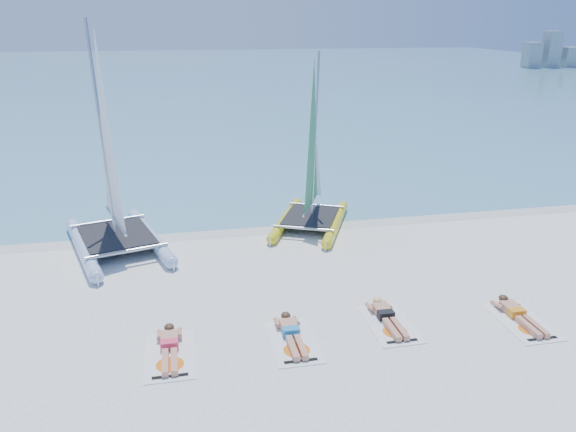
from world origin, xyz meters
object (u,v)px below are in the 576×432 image
Objects in this scene: sunbather_b at (291,333)px; towel_c at (389,324)px; towel_a at (170,355)px; sunbather_d at (518,314)px; towel_b at (293,342)px; sunbather_c at (387,316)px; catamaran_blue at (111,182)px; sunbather_a at (170,346)px; towel_d at (522,322)px; catamaran_yellow at (313,170)px.

sunbather_b is 2.31m from towel_c.
towel_a is 7.93m from sunbather_d.
towel_b is 1.07× the size of sunbather_d.
catamaran_blue is at bearing 137.78° from sunbather_c.
catamaran_blue is at bearing 104.08° from sunbather_a.
sunbather_b is 5.34m from towel_d.
sunbather_a reaches higher than towel_c.
towel_b is at bearing -72.74° from catamaran_blue.
towel_a and towel_c have the same top height.
towel_c is 1.07× the size of sunbather_c.
towel_d is at bearing -3.08° from sunbather_a.
catamaran_blue is 3.70× the size of towel_b.
towel_b is 0.22m from sunbather_b.
sunbather_c is (4.91, 0.47, 0.11)m from towel_a.
towel_c is (4.91, 0.09, -0.11)m from sunbather_a.
sunbather_b is 5.33m from sunbather_d.
sunbather_a is at bearing -176.74° from sunbather_c.
sunbather_d is at bearing -1.69° from sunbather_a.
sunbather_d is (3.08, -7.34, -1.71)m from catamaran_yellow.
sunbather_b reaches higher than towel_c.
catamaran_yellow is 3.36× the size of sunbather_c.
sunbather_b is (-2.24, -7.10, -1.71)m from catamaran_yellow.
sunbather_c is at bearing 11.62° from towel_b.
towel_a is 4.93m from sunbather_c.
towel_b is at bearing -173.03° from towel_c.
catamaran_yellow is 8.14m from sunbather_d.
towel_b is 1.07× the size of sunbather_c.
sunbather_c is (2.30, 0.28, 0.00)m from sunbather_b.
catamaran_yellow reaches higher than sunbather_c.
sunbather_a reaches higher than towel_b.
sunbather_a is 1.00× the size of sunbather_c.
towel_b is at bearing -0.04° from towel_a.
sunbather_d is (5.32, -0.23, 0.00)m from sunbather_b.
towel_b is at bearing -82.69° from catamaran_yellow.
towel_c is at bearing -65.12° from catamaran_yellow.
catamaran_yellow is 3.13× the size of towel_a.
towel_b and towel_d have the same top height.
sunbather_a is at bearing 179.96° from sunbather_b.
towel_d is 0.22m from sunbather_d.
sunbather_b is (2.61, 0.19, 0.11)m from towel_a.
sunbather_a is 1.00× the size of sunbather_d.
towel_a is 1.07× the size of sunbather_a.
catamaran_yellow is at bearing 56.41° from towel_a.
towel_c is at bearing 2.22° from sunbather_b.
catamaran_yellow is at bearing 72.50° from sunbather_b.
sunbather_b is at bearing 90.00° from towel_b.
sunbather_b is at bearing -177.78° from towel_c.
catamaran_yellow is 3.13× the size of towel_d.
sunbather_a is at bearing 176.92° from towel_d.
towel_a is 1.00× the size of towel_b.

